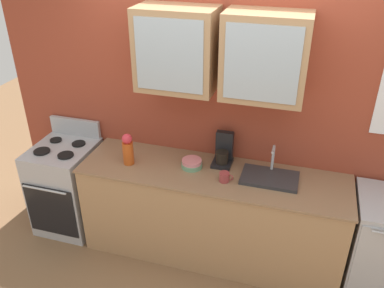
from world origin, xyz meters
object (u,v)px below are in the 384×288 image
at_px(sink_faucet, 270,177).
at_px(cup_near_sink, 225,177).
at_px(bowl_stack, 192,164).
at_px(stove_range, 68,186).
at_px(coffee_maker, 223,152).
at_px(vase, 128,149).

xyz_separation_m(sink_faucet, cup_near_sink, (-0.36, -0.14, 0.02)).
bearing_deg(sink_faucet, bowl_stack, -179.47).
height_order(stove_range, cup_near_sink, stove_range).
relative_size(cup_near_sink, coffee_maker, 0.41).
bearing_deg(stove_range, vase, -4.74).
bearing_deg(coffee_maker, stove_range, -172.91).
bearing_deg(bowl_stack, coffee_maker, 31.63).
bearing_deg(cup_near_sink, stove_range, 176.69).
height_order(stove_range, vase, vase).
bearing_deg(coffee_maker, bowl_stack, -148.37).
bearing_deg(cup_near_sink, bowl_stack, 157.59).
height_order(sink_faucet, cup_near_sink, sink_faucet).
relative_size(vase, coffee_maker, 1.01).
bearing_deg(vase, coffee_maker, 17.50).
height_order(sink_faucet, coffee_maker, coffee_maker).
bearing_deg(sink_faucet, vase, -175.03).
distance_m(sink_faucet, bowl_stack, 0.68).
relative_size(bowl_stack, vase, 0.63).
height_order(sink_faucet, vase, vase).
bearing_deg(stove_range, sink_faucet, 1.34).
relative_size(sink_faucet, bowl_stack, 2.57).
xyz_separation_m(stove_range, bowl_stack, (1.30, 0.04, 0.48)).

